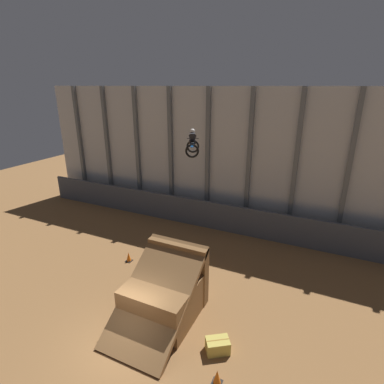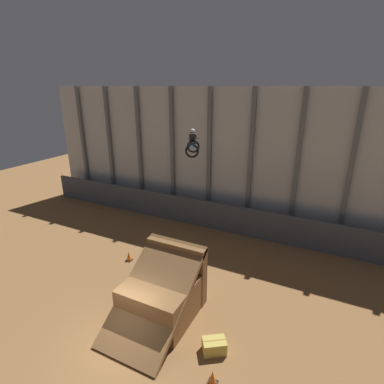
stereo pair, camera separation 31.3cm
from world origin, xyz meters
The scene contains 8 objects.
ground_plane centered at (0.00, 0.00, 0.00)m, with size 60.00×60.00×0.00m, color olive.
arena_back_wall centered at (0.00, 12.52, 4.90)m, with size 32.00×0.40×9.80m.
lower_barrier centered at (0.00, 11.15, 1.01)m, with size 31.36×0.20×2.03m.
dirt_ramp centered at (0.64, 2.34, 1.07)m, with size 2.98×4.64×3.10m.
rider_bike_solo centered at (-0.36, 7.29, 6.82)m, with size 1.27×1.77×1.45m.
traffic_cone_near_ramp centered at (4.01, -0.03, 0.28)m, with size 0.36×0.36×0.58m.
traffic_cone_arena_edge centered at (-3.45, 5.01, 0.28)m, with size 0.36×0.36×0.58m.
hay_bale_trackside centered at (3.56, 1.23, 0.28)m, with size 1.08×1.00×0.57m.
Camera 1 is at (6.46, -7.29, 9.84)m, focal length 28.00 mm.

